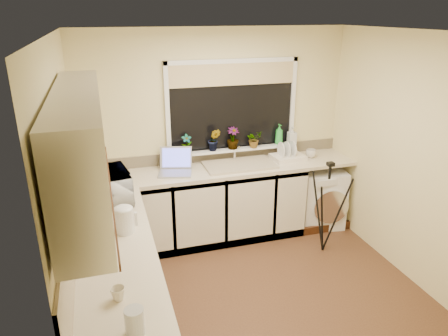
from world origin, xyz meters
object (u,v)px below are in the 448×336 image
at_px(microwave, 110,186).
at_px(soap_bottle_clear, 292,135).
at_px(tripod, 326,208).
at_px(glass_jug, 135,321).
at_px(plant_b, 214,140).
at_px(cup_back, 311,153).
at_px(kettle, 124,221).
at_px(dish_rack, 288,157).
at_px(cup_left, 118,294).
at_px(plant_c, 233,138).
at_px(soap_bottle_green, 279,134).
at_px(laptop, 176,166).
at_px(plant_d, 254,139).
at_px(steel_jar, 109,247).
at_px(plant_a, 187,144).
at_px(washing_machine, 320,197).

bearing_deg(microwave, soap_bottle_clear, -81.27).
height_order(tripod, glass_jug, tripod).
distance_m(glass_jug, soap_bottle_clear, 3.41).
xyz_separation_m(plant_b, cup_back, (1.20, -0.17, -0.23)).
distance_m(kettle, dish_rack, 2.40).
bearing_deg(glass_jug, microwave, 91.46).
bearing_deg(tripod, cup_left, -131.31).
distance_m(tripod, plant_c, 1.35).
bearing_deg(plant_b, microwave, -149.12).
relative_size(tripod, soap_bottle_green, 4.33).
bearing_deg(laptop, tripod, -8.49).
bearing_deg(cup_back, soap_bottle_green, 151.41).
height_order(microwave, soap_bottle_clear, soap_bottle_clear).
bearing_deg(cup_back, laptop, 179.85).
bearing_deg(plant_c, plant_d, -3.73).
xyz_separation_m(steel_jar, soap_bottle_clear, (2.30, 1.70, 0.20)).
bearing_deg(tripod, kettle, -148.68).
distance_m(steel_jar, plant_a, 1.97).
bearing_deg(plant_d, steel_jar, -136.65).
xyz_separation_m(washing_machine, cup_left, (-2.60, -2.03, 0.57)).
xyz_separation_m(dish_rack, tripod, (0.17, -0.69, -0.39)).
distance_m(laptop, steel_jar, 1.73).
relative_size(dish_rack, cup_back, 3.02).
bearing_deg(cup_back, washing_machine, -26.33).
bearing_deg(soap_bottle_green, soap_bottle_clear, -8.82).
bearing_deg(cup_back, glass_jug, -134.51).
xyz_separation_m(dish_rack, steel_jar, (-2.18, -1.54, 0.02)).
relative_size(glass_jug, plant_c, 0.61).
bearing_deg(plant_c, steel_jar, -131.80).
distance_m(washing_machine, steel_jar, 3.07).
distance_m(tripod, cup_back, 0.81).
height_order(plant_d, cup_back, plant_d).
xyz_separation_m(dish_rack, glass_jug, (-2.08, -2.44, 0.05)).
xyz_separation_m(plant_a, soap_bottle_green, (1.17, 0.03, 0.01)).
xyz_separation_m(laptop, kettle, (-0.66, -1.24, 0.04)).
height_order(steel_jar, plant_b, plant_b).
xyz_separation_m(washing_machine, plant_b, (-1.34, 0.24, 0.81)).
xyz_separation_m(plant_a, plant_c, (0.56, 0.01, 0.02)).
distance_m(dish_rack, soap_bottle_green, 0.31).
distance_m(washing_machine, cup_back, 0.60).
bearing_deg(plant_c, laptop, -166.82).
relative_size(tripod, plant_a, 4.75).
height_order(plant_a, plant_b, plant_b).
xyz_separation_m(microwave, plant_b, (1.24, 0.74, 0.14)).
bearing_deg(microwave, plant_d, -76.67).
distance_m(soap_bottle_green, soap_bottle_clear, 0.17).
distance_m(tripod, plant_a, 1.74).
height_order(laptop, soap_bottle_clear, soap_bottle_clear).
distance_m(plant_a, plant_d, 0.83).
height_order(plant_d, cup_left, plant_d).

